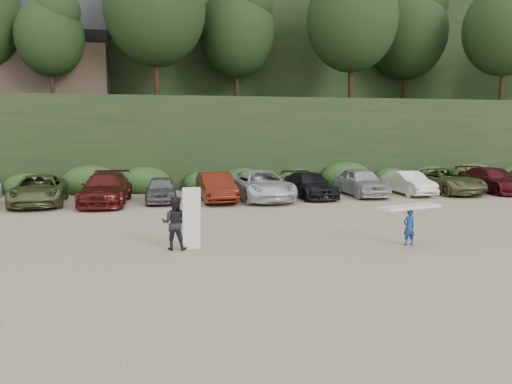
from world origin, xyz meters
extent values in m
plane|color=tan|center=(0.00, 0.00, 0.00)|extent=(120.00, 120.00, 0.00)
cube|color=black|center=(0.00, 22.00, 3.00)|extent=(80.00, 14.00, 6.00)
cube|color=black|center=(0.00, 40.00, 8.00)|extent=(90.00, 30.00, 16.00)
ellipsoid|color=black|center=(0.00, 22.00, 11.00)|extent=(66.00, 12.00, 10.00)
cube|color=#2B491E|center=(-0.55, 14.50, 0.60)|extent=(46.20, 2.00, 1.20)
cube|color=brown|center=(-12.00, 24.00, 8.00)|extent=(8.00, 6.00, 4.00)
imported|color=#535C35|center=(-10.81, 10.30, 0.77)|extent=(2.95, 5.69, 1.53)
imported|color=#501412|center=(-7.45, 9.81, 0.81)|extent=(2.68, 5.75, 1.63)
imported|color=slate|center=(-4.63, 9.95, 0.69)|extent=(1.76, 4.08, 1.37)
imported|color=#5D1A0D|center=(-1.71, 9.64, 0.78)|extent=(1.78, 4.77, 1.56)
imported|color=silver|center=(0.79, 9.66, 0.81)|extent=(3.15, 6.04, 1.62)
imported|color=black|center=(3.75, 10.05, 0.71)|extent=(2.36, 5.04, 1.42)
imported|color=#B2B2B7|center=(6.93, 10.10, 0.82)|extent=(1.96, 4.81, 1.64)
imported|color=white|center=(9.92, 9.99, 0.70)|extent=(1.59, 4.27, 1.40)
imported|color=brown|center=(12.52, 10.10, 0.76)|extent=(2.86, 5.60, 1.51)
imported|color=#501217|center=(15.54, 9.84, 0.76)|extent=(2.13, 5.23, 1.52)
imported|color=navy|center=(3.22, -2.04, 0.62)|extent=(0.48, 0.35, 1.23)
cube|color=silver|center=(3.22, -2.04, 1.31)|extent=(2.34, 1.20, 0.09)
imported|color=black|center=(-4.50, -0.95, 0.87)|extent=(1.00, 0.88, 1.74)
cube|color=silver|center=(-3.97, -1.12, 1.02)|extent=(0.59, 0.32, 2.05)
camera|label=1|loc=(-5.31, -17.00, 3.87)|focal=35.00mm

